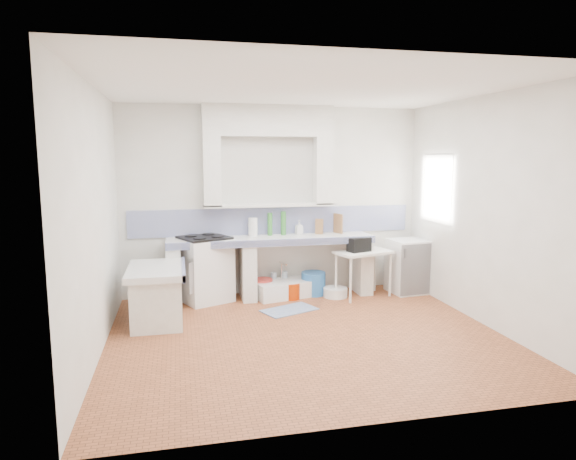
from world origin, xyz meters
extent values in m
plane|color=#A15530|center=(0.00, 0.00, 0.00)|extent=(4.50, 4.50, 0.00)
plane|color=white|center=(0.00, 0.00, 2.80)|extent=(4.50, 4.50, 0.00)
plane|color=white|center=(0.00, 2.00, 1.40)|extent=(4.50, 0.00, 4.50)
plane|color=white|center=(0.00, -2.00, 1.40)|extent=(4.50, 0.00, 4.50)
plane|color=white|center=(-2.25, 0.00, 1.40)|extent=(0.00, 4.50, 4.50)
plane|color=white|center=(2.25, 0.00, 1.40)|extent=(0.00, 4.50, 4.50)
cube|color=white|center=(-0.10, 1.88, 2.58)|extent=(1.90, 0.25, 0.45)
cube|color=#332010|center=(2.42, 1.20, 1.60)|extent=(0.35, 0.86, 1.06)
cube|color=white|center=(2.28, 1.20, 1.98)|extent=(0.01, 0.84, 0.24)
cube|color=white|center=(-0.10, 1.70, 0.86)|extent=(3.00, 0.60, 0.08)
cube|color=navy|center=(-0.10, 1.42, 0.86)|extent=(3.00, 0.04, 0.10)
cube|color=white|center=(-1.50, 1.70, 0.41)|extent=(0.20, 0.55, 0.82)
cube|color=white|center=(-0.45, 1.70, 0.41)|extent=(0.20, 0.55, 0.82)
cube|color=white|center=(1.30, 1.70, 0.41)|extent=(0.20, 0.55, 0.82)
cube|color=white|center=(-1.70, 0.90, 0.66)|extent=(0.70, 1.10, 0.08)
cube|color=white|center=(-1.70, 0.90, 0.31)|extent=(0.60, 1.00, 0.62)
cube|color=navy|center=(-1.37, 0.90, 0.66)|extent=(0.04, 1.10, 0.10)
cube|color=navy|center=(0.00, 1.99, 1.10)|extent=(4.27, 0.03, 0.40)
cube|color=white|center=(-1.06, 1.71, 0.45)|extent=(0.84, 0.83, 0.91)
cube|color=white|center=(0.09, 1.68, 0.11)|extent=(0.98, 0.68, 0.21)
cube|color=white|center=(1.23, 1.42, 0.34)|extent=(0.92, 0.68, 0.04)
cube|color=white|center=(1.99, 1.52, 0.41)|extent=(0.58, 0.58, 0.81)
cylinder|color=red|center=(-0.23, 1.72, 0.14)|extent=(0.30, 0.30, 0.27)
cylinder|color=#CA3301|center=(0.17, 1.54, 0.12)|extent=(0.34, 0.34, 0.24)
cylinder|color=#2C6DB8|center=(0.54, 1.70, 0.17)|extent=(0.44, 0.44, 0.34)
cylinder|color=white|center=(0.83, 1.50, 0.07)|extent=(0.47, 0.47, 0.14)
cylinder|color=silver|center=(-0.04, 1.85, 0.17)|extent=(0.11, 0.11, 0.33)
cylinder|color=silver|center=(0.13, 1.85, 0.17)|extent=(0.12, 0.12, 0.34)
cube|color=black|center=(1.15, 1.41, 0.79)|extent=(0.37, 0.28, 0.20)
cylinder|color=#31762D|center=(-0.09, 1.85, 1.07)|extent=(0.09, 0.09, 0.34)
cylinder|color=#31762D|center=(0.12, 1.85, 1.08)|extent=(0.10, 0.10, 0.36)
cube|color=olive|center=(0.67, 1.84, 1.01)|extent=(0.14, 0.13, 0.23)
cube|color=olive|center=(0.97, 1.85, 1.05)|extent=(0.09, 0.21, 0.30)
cylinder|color=white|center=(-0.34, 1.85, 1.03)|extent=(0.17, 0.17, 0.27)
imported|color=white|center=(0.36, 1.85, 1.01)|extent=(0.11, 0.11, 0.21)
cube|color=#35538E|center=(0.02, 0.99, 0.01)|extent=(0.82, 0.66, 0.01)
camera|label=1|loc=(-1.40, -5.41, 2.06)|focal=31.28mm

